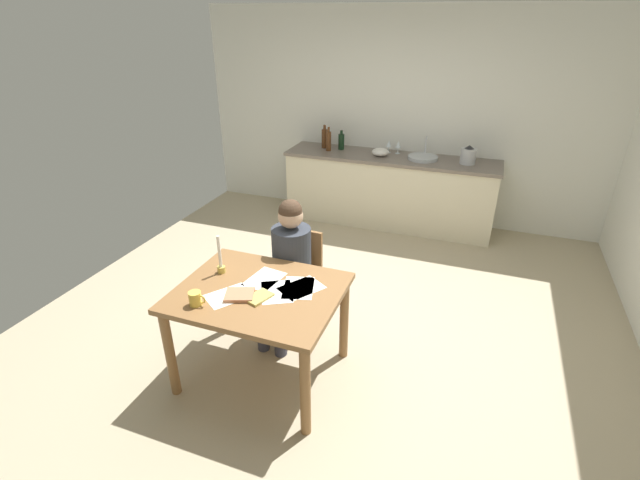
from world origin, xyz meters
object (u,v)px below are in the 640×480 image
at_px(person_seated, 288,262).
at_px(mixing_bowl, 380,152).
at_px(book_cookery, 240,295).
at_px(sink_unit, 423,157).
at_px(dining_table, 259,304).
at_px(stovetop_kettle, 468,155).
at_px(bottle_oil, 325,138).
at_px(wine_glass_near_sink, 398,145).
at_px(wine_glass_by_kettle, 389,144).
at_px(book_magazine, 259,297).
at_px(bottle_wine_red, 341,141).
at_px(candlestick, 221,262).
at_px(coffee_mug, 196,299).
at_px(chair_at_table, 297,275).
at_px(bottle_vinegar, 329,141).

distance_m(person_seated, mixing_bowl, 2.52).
bearing_deg(book_cookery, sink_unit, 56.76).
height_order(dining_table, stovetop_kettle, stovetop_kettle).
bearing_deg(bottle_oil, wine_glass_near_sink, 3.80).
xyz_separation_m(dining_table, book_cookery, (-0.08, -0.12, 0.13)).
bearing_deg(book_cookery, wine_glass_by_kettle, 64.91).
bearing_deg(stovetop_kettle, book_magazine, -109.17).
bearing_deg(bottle_wine_red, candlestick, -88.96).
bearing_deg(book_magazine, book_cookery, -149.90).
bearing_deg(coffee_mug, book_magazine, 30.81).
relative_size(candlestick, bottle_oil, 1.02).
relative_size(chair_at_table, person_seated, 0.72).
xyz_separation_m(bottle_oil, wine_glass_near_sink, (0.96, 0.06, -0.02)).
bearing_deg(person_seated, stovetop_kettle, 65.03).
bearing_deg(book_cookery, candlestick, 119.65).
bearing_deg(dining_table, stovetop_kettle, 69.49).
bearing_deg(stovetop_kettle, coffee_mug, -113.30).
relative_size(bottle_vinegar, stovetop_kettle, 1.37).
xyz_separation_m(person_seated, wine_glass_near_sink, (0.33, 2.69, 0.33)).
distance_m(chair_at_table, mixing_bowl, 2.41).
bearing_deg(mixing_bowl, bottle_vinegar, 179.95).
height_order(dining_table, mixing_bowl, mixing_bowl).
bearing_deg(wine_glass_by_kettle, mixing_bowl, -108.63).
xyz_separation_m(book_magazine, bottle_vinegar, (-0.61, 3.15, 0.27)).
distance_m(chair_at_table, wine_glass_near_sink, 2.62).
relative_size(bottle_oil, mixing_bowl, 1.40).
distance_m(coffee_mug, mixing_bowl, 3.39).
distance_m(person_seated, wine_glass_by_kettle, 2.72).
height_order(candlestick, bottle_wine_red, bottle_wine_red).
height_order(stovetop_kettle, wine_glass_near_sink, stovetop_kettle).
bearing_deg(wine_glass_by_kettle, coffee_mug, -97.82).
bearing_deg(bottle_oil, bottle_wine_red, -0.53).
bearing_deg(wine_glass_near_sink, wine_glass_by_kettle, 180.00).
relative_size(chair_at_table, coffee_mug, 6.99).
distance_m(candlestick, stovetop_kettle, 3.35).
relative_size(dining_table, book_cookery, 5.91).
xyz_separation_m(candlestick, wine_glass_by_kettle, (0.55, 3.12, 0.17)).
distance_m(bottle_oil, wine_glass_near_sink, 0.96).
height_order(candlestick, bottle_oil, bottle_oil).
bearing_deg(dining_table, wine_glass_near_sink, 84.67).
xyz_separation_m(candlestick, wine_glass_near_sink, (0.67, 3.12, 0.17)).
bearing_deg(bottle_oil, wine_glass_by_kettle, 4.34).
relative_size(chair_at_table, mixing_bowl, 4.06).
bearing_deg(dining_table, person_seated, 92.48).
bearing_deg(wine_glass_near_sink, mixing_bowl, -134.77).
height_order(coffee_mug, book_magazine, coffee_mug).
relative_size(chair_at_table, book_cookery, 4.43).
bearing_deg(coffee_mug, bottle_wine_red, 92.00).
bearing_deg(book_cookery, wine_glass_near_sink, 62.88).
relative_size(dining_table, bottle_vinegar, 3.77).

